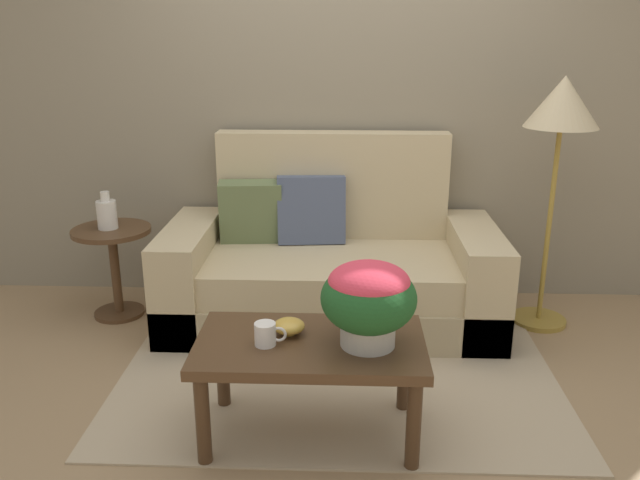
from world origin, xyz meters
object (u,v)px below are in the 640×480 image
Objects in this scene: side_table at (114,256)px; potted_plant at (369,297)px; coffee_table at (310,355)px; snack_bowl at (289,326)px; coffee_mug at (266,334)px; floor_lamp at (561,119)px; couch at (329,269)px; table_vase at (107,214)px.

side_table is 1.44× the size of potted_plant.
coffee_table is 0.38m from potted_plant.
coffee_table is 7.10× the size of snack_bowl.
coffee_mug is (-0.18, -0.04, 0.12)m from coffee_table.
floor_lamp is at bearing 48.50° from potted_plant.
side_table is 2.00m from potted_plant.
couch is 1.60m from floor_lamp.
table_vase is at bearing 135.82° from snack_bowl.
potted_plant is at bearing -81.38° from couch.
table_vase is (-2.65, 0.01, -0.58)m from floor_lamp.
coffee_table is at bearing -92.25° from couch.
side_table is at bearing 6.12° from table_vase.
table_vase is at bearing 136.58° from coffee_table.
table_vase is (-1.21, 1.17, 0.17)m from snack_bowl.
side_table is 1.68m from snack_bowl.
couch reaches higher than snack_bowl.
couch reaches higher than side_table.
couch is 1.39m from table_vase.
potted_plant is at bearing -39.46° from side_table.
potted_plant is 2.88× the size of snack_bowl.
table_vase is (-0.02, -0.00, 0.27)m from side_table.
coffee_table is at bearing -43.42° from table_vase.
table_vase is at bearing 131.26° from coffee_mug.
floor_lamp is 10.95× the size of coffee_mug.
floor_lamp reaches higher than side_table.
side_table is 2.77m from floor_lamp.
couch is 1.34m from potted_plant.
coffee_mug reaches higher than snack_bowl.
couch is at bearing 98.62° from potted_plant.
potted_plant is 0.39m from snack_bowl.
couch is 14.46× the size of snack_bowl.
floor_lamp reaches higher than snack_bowl.
coffee_mug is at bearing -49.17° from side_table.
floor_lamp is 10.78× the size of snack_bowl.
side_table is 0.38× the size of floor_lamp.
floor_lamp is at bearing 39.62° from coffee_mug.
snack_bowl is at bearing 49.88° from coffee_mug.
potted_plant reaches higher than side_table.
floor_lamp is (1.30, -0.03, 0.93)m from couch.
potted_plant is at bearing -131.50° from floor_lamp.
potted_plant reaches higher than snack_bowl.
couch reaches higher than table_vase.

